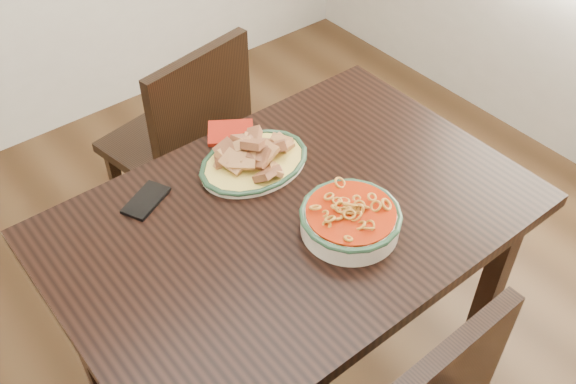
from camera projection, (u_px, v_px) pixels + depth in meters
floor at (277, 373)px, 2.18m from camera, size 3.50×3.50×0.00m
dining_table at (293, 237)px, 1.74m from camera, size 1.24×0.83×0.75m
chair_far at (186, 139)px, 2.30m from camera, size 0.49×0.49×0.89m
fish_plate at (254, 153)px, 1.79m from camera, size 0.32×0.25×0.11m
noodle_bowl at (350, 218)px, 1.60m from camera, size 0.26×0.26×0.08m
smartphone at (146, 200)px, 1.71m from camera, size 0.15×0.12×0.01m
napkin at (231, 132)px, 1.92m from camera, size 0.17×0.17×0.01m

